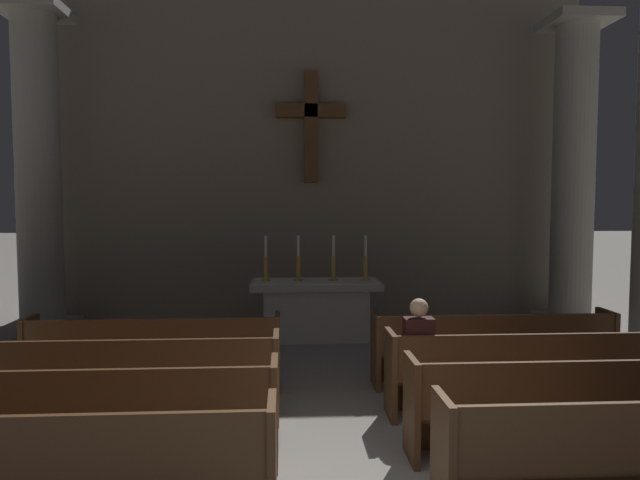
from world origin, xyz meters
TOP-DOWN VIEW (x-y plane):
  - pew_left_row_1 at (-2.14, -0.04)m, footprint 3.10×0.50m
  - pew_left_row_2 at (-2.14, 1.00)m, footprint 3.10×0.50m
  - pew_left_row_3 at (-2.14, 2.04)m, footprint 3.10×0.50m
  - pew_left_row_4 at (-2.14, 3.08)m, footprint 3.10×0.50m
  - pew_right_row_2 at (2.14, 1.00)m, footprint 3.10×0.50m
  - pew_right_row_3 at (2.14, 2.04)m, footprint 3.10×0.50m
  - pew_right_row_4 at (2.14, 3.08)m, footprint 3.10×0.50m
  - column_left_third at (-4.90, 6.51)m, footprint 1.15×1.15m
  - column_right_third at (4.90, 6.51)m, footprint 1.15×1.15m
  - altar at (0.00, 5.68)m, footprint 2.20×0.90m
  - candlestick_outer_left at (-0.85, 5.68)m, footprint 0.16×0.16m
  - candlestick_inner_left at (-0.30, 5.68)m, footprint 0.16×0.16m
  - candlestick_inner_right at (0.30, 5.68)m, footprint 0.16×0.16m
  - candlestick_outer_right at (0.85, 5.68)m, footprint 0.16×0.16m
  - apse_with_cross at (0.00, 7.81)m, footprint 11.02×0.51m
  - lone_worshipper at (0.91, 2.08)m, footprint 0.32×0.43m

SIDE VIEW (x-z plane):
  - pew_left_row_1 at x=-2.14m, z-range 0.00..0.95m
  - pew_left_row_2 at x=-2.14m, z-range 0.00..0.95m
  - pew_left_row_3 at x=-2.14m, z-range 0.00..0.95m
  - pew_left_row_4 at x=-2.14m, z-range 0.00..0.95m
  - pew_right_row_2 at x=2.14m, z-range 0.00..0.95m
  - pew_right_row_3 at x=2.14m, z-range 0.00..0.95m
  - pew_right_row_4 at x=2.14m, z-range 0.00..0.95m
  - altar at x=0.00m, z-range 0.03..1.04m
  - lone_worshipper at x=0.91m, z-range 0.03..1.35m
  - candlestick_outer_left at x=-0.85m, z-range 0.88..1.65m
  - candlestick_inner_left at x=-0.30m, z-range 0.88..1.65m
  - candlestick_inner_right at x=0.30m, z-range 0.88..1.65m
  - candlestick_outer_right at x=0.85m, z-range 0.88..1.65m
  - column_left_third at x=-4.90m, z-range -0.08..5.69m
  - column_right_third at x=4.90m, z-range -0.08..5.69m
  - apse_with_cross at x=0.00m, z-range 0.01..6.97m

